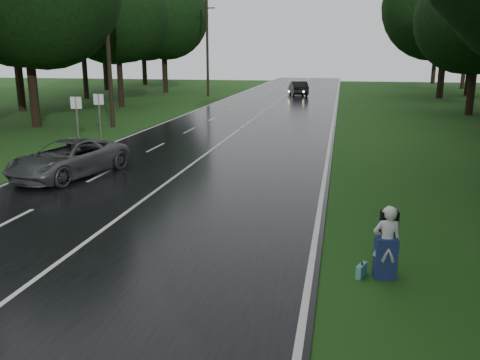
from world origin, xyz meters
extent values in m
plane|color=#1E4715|center=(0.00, 0.00, 0.00)|extent=(160.00, 160.00, 0.00)
cube|color=black|center=(0.00, 20.00, 0.02)|extent=(12.00, 140.00, 0.04)
cube|color=silver|center=(0.00, 20.00, 0.04)|extent=(0.12, 140.00, 0.01)
imported|color=#454849|center=(-4.13, 7.48, 0.76)|extent=(3.54, 5.58, 1.43)
imported|color=black|center=(1.39, 48.08, 0.84)|extent=(2.77, 5.15, 1.61)
imported|color=silver|center=(7.40, 0.46, 0.83)|extent=(0.67, 0.50, 1.65)
cube|color=navy|center=(7.40, 0.46, 0.46)|extent=(0.51, 0.39, 0.93)
cube|color=black|center=(7.45, 0.70, 1.19)|extent=(0.41, 0.27, 0.53)
cube|color=#529C9E|center=(6.91, 0.43, 0.15)|extent=(0.27, 0.43, 0.29)
camera|label=1|loc=(6.30, -10.04, 4.79)|focal=37.39mm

